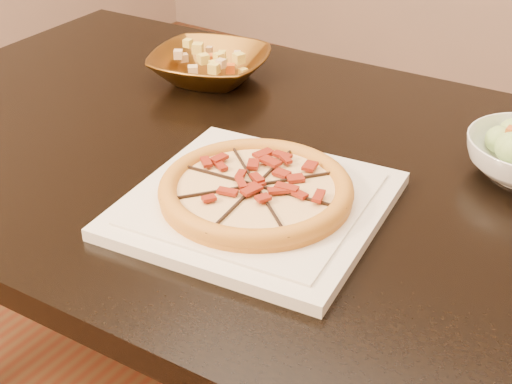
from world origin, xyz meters
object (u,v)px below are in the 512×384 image
dining_table (241,200)px  pizza (256,190)px  plate (256,204)px  bronze_bowl (210,66)px

dining_table → pizza: (0.13, -0.14, 0.14)m
plate → pizza: 0.02m
dining_table → plate: bearing=-48.1°
dining_table → plate: 0.22m
bronze_bowl → pizza: bearing=-45.0°
dining_table → bronze_bowl: bearing=137.0°
plate → pizza: (-0.00, 0.00, 0.02)m
pizza → bronze_bowl: bearing=135.0°
plate → pizza: pizza is taller
dining_table → plate: plate is taller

